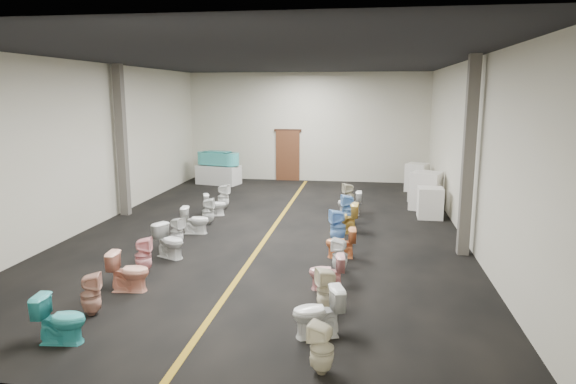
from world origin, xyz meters
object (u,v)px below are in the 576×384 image
toilet_right_2 (327,290)px  appliance_crate_d (417,177)px  toilet_left_0 (61,319)px  bathtub (218,158)px  toilet_right_8 (348,209)px  toilet_left_5 (177,231)px  appliance_crate_c (422,188)px  toilet_left_1 (91,294)px  appliance_crate_a (430,203)px  toilet_left_7 (208,211)px  toilet_right_0 (322,349)px  toilet_left_6 (195,220)px  toilet_right_10 (349,195)px  toilet_left_4 (170,241)px  toilet_right_1 (318,312)px  toilet_right_5 (341,243)px  display_table (219,175)px  toilet_left_8 (215,205)px  toilet_right_7 (343,218)px  toilet_right_6 (338,227)px  toilet_right_9 (350,203)px  appliance_crate_b (426,191)px  toilet_left_2 (129,271)px  toilet_left_9 (223,197)px  toilet_left_3 (143,255)px  toilet_right_4 (340,255)px

toilet_right_2 → appliance_crate_d: bearing=146.0°
appliance_crate_d → toilet_left_0: bearing=-115.7°
bathtub → toilet_right_8: (5.48, -5.76, -0.64)m
toilet_left_0 → toilet_left_5: (-0.10, 5.02, -0.03)m
toilet_right_2 → appliance_crate_c: bearing=143.8°
toilet_left_1 → appliance_crate_a: bearing=-56.9°
toilet_left_7 → toilet_right_0: size_ratio=1.05×
toilet_left_6 → toilet_right_0: toilet_left_6 is taller
toilet_left_1 → toilet_right_10: toilet_right_10 is taller
toilet_left_4 → toilet_right_10: toilet_right_10 is taller
toilet_right_1 → toilet_right_2: bearing=157.8°
toilet_right_5 → display_table: bearing=-152.7°
display_table → toilet_left_4: (1.61, -9.38, 0.01)m
toilet_left_5 → toilet_right_5: toilet_left_5 is taller
toilet_left_6 → display_table: bearing=5.2°
bathtub → toilet_right_10: 6.53m
toilet_left_8 → toilet_right_7: bearing=-128.5°
toilet_right_1 → toilet_right_6: size_ratio=0.93×
toilet_left_5 → appliance_crate_d: bearing=-18.4°
toilet_right_9 → toilet_left_7: bearing=-66.2°
toilet_right_5 → toilet_right_7: (-0.05, 2.09, 0.06)m
toilet_right_8 → toilet_right_9: (0.00, 1.16, -0.06)m
appliance_crate_b → toilet_left_1: (-6.40, -9.04, -0.23)m
appliance_crate_c → toilet_left_5: 9.01m
toilet_right_9 → appliance_crate_d: bearing=150.4°
toilet_left_2 → toilet_right_5: (3.82, 2.60, -0.04)m
bathtub → toilet_left_6: size_ratio=2.51×
appliance_crate_c → appliance_crate_d: size_ratio=0.83×
appliance_crate_d → toilet_right_1: 12.62m
toilet_left_2 → toilet_left_9: bearing=-4.8°
toilet_left_0 → bathtub: bearing=0.2°
bathtub → toilet_left_2: (1.60, -11.40, -0.69)m
appliance_crate_d → toilet_left_3: (-6.41, -10.07, -0.15)m
bathtub → toilet_left_5: bearing=-64.2°
toilet_left_2 → toilet_left_7: toilet_left_2 is taller
toilet_left_3 → toilet_left_6: (0.07, 3.08, -0.02)m
toilet_left_7 → toilet_right_8: toilet_right_8 is taller
toilet_left_4 → toilet_right_5: toilet_left_4 is taller
toilet_right_1 → toilet_right_10: toilet_right_10 is taller
toilet_left_4 → display_table: bearing=34.2°
toilet_right_6 → toilet_right_9: (0.18, 3.08, -0.06)m
toilet_left_4 → toilet_right_8: toilet_right_8 is taller
bathtub → toilet_left_0: 13.58m
toilet_right_8 → toilet_right_6: bearing=-18.0°
toilet_left_1 → toilet_left_3: size_ratio=0.97×
appliance_crate_c → toilet_right_1: appliance_crate_c is taller
toilet_left_0 → toilet_right_4: toilet_left_0 is taller
appliance_crate_a → appliance_crate_c: size_ratio=1.05×
toilet_left_9 → toilet_right_7: toilet_right_7 is taller
toilet_right_9 → toilet_right_2: bearing=-1.4°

